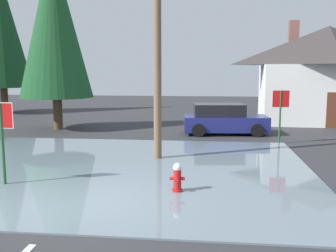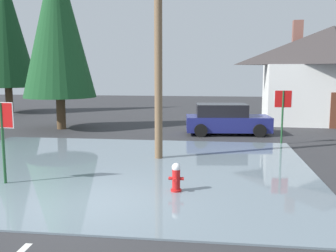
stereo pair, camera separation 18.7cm
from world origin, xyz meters
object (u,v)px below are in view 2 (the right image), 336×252
(stop_sign_far, at_px, (283,106))
(pine_tree_mid_left, at_px, (5,27))
(stop_sign_near, at_px, (2,126))
(fire_hydrant, at_px, (176,178))
(utility_pole, at_px, (158,31))
(pine_tree_tall_left, at_px, (57,22))
(house, at_px, (331,73))
(parked_car, at_px, (226,120))

(stop_sign_far, xyz_separation_m, pine_tree_mid_left, (-18.57, 10.56, 4.70))
(pine_tree_mid_left, bearing_deg, stop_sign_near, -60.93)
(fire_hydrant, relative_size, stop_sign_far, 0.34)
(stop_sign_near, distance_m, stop_sign_far, 11.29)
(utility_pole, bearing_deg, pine_tree_tall_left, 134.28)
(stop_sign_near, xyz_separation_m, utility_pole, (3.81, 3.68, 2.88))
(fire_hydrant, bearing_deg, house, 62.31)
(pine_tree_mid_left, bearing_deg, house, -7.41)
(stop_sign_far, distance_m, pine_tree_mid_left, 21.87)
(utility_pole, bearing_deg, stop_sign_near, -135.94)
(parked_car, bearing_deg, pine_tree_mid_left, 153.34)
(pine_tree_tall_left, relative_size, pine_tree_mid_left, 0.90)
(pine_tree_tall_left, height_order, pine_tree_mid_left, pine_tree_mid_left)
(stop_sign_near, relative_size, utility_pole, 0.27)
(utility_pole, relative_size, pine_tree_mid_left, 0.80)
(house, xyz_separation_m, pine_tree_mid_left, (-22.58, 2.94, 3.35))
(stop_sign_far, height_order, pine_tree_tall_left, pine_tree_tall_left)
(parked_car, height_order, pine_tree_mid_left, pine_tree_mid_left)
(stop_sign_far, height_order, house, house)
(stop_sign_near, xyz_separation_m, parked_car, (6.33, 9.63, -0.93))
(stop_sign_near, bearing_deg, parked_car, 56.67)
(pine_tree_tall_left, bearing_deg, stop_sign_near, -75.71)
(pine_tree_mid_left, bearing_deg, utility_pole, -45.83)
(stop_sign_near, height_order, utility_pole, utility_pole)
(house, height_order, pine_tree_mid_left, pine_tree_mid_left)
(utility_pole, xyz_separation_m, pine_tree_tall_left, (-6.42, 6.58, 1.17))
(stop_sign_near, xyz_separation_m, pine_tree_mid_left, (-9.88, 17.77, 4.73))
(fire_hydrant, distance_m, stop_sign_far, 8.38)
(parked_car, height_order, pine_tree_tall_left, pine_tree_tall_left)
(stop_sign_far, relative_size, parked_car, 0.55)
(fire_hydrant, bearing_deg, stop_sign_near, 178.63)
(utility_pole, xyz_separation_m, house, (8.89, 11.15, -1.51))
(utility_pole, relative_size, stop_sign_far, 3.70)
(utility_pole, height_order, pine_tree_tall_left, pine_tree_tall_left)
(stop_sign_far, bearing_deg, fire_hydrant, -117.66)
(stop_sign_near, height_order, pine_tree_tall_left, pine_tree_tall_left)
(stop_sign_far, xyz_separation_m, parked_car, (-2.36, 2.42, -0.95))
(fire_hydrant, xyz_separation_m, parked_car, (1.48, 9.75, 0.34))
(fire_hydrant, distance_m, parked_car, 9.87)
(house, height_order, parked_car, house)
(stop_sign_far, distance_m, house, 8.72)
(utility_pole, distance_m, pine_tree_tall_left, 9.27)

